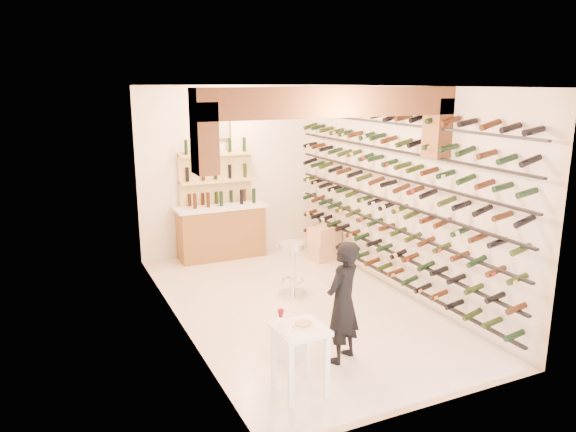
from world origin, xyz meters
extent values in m
plane|color=silver|center=(0.00, 0.00, 0.00)|extent=(6.00, 6.00, 0.00)
cube|color=silver|center=(0.00, 3.00, 1.60)|extent=(3.50, 0.02, 3.20)
cube|color=silver|center=(0.00, -3.00, 1.60)|extent=(3.50, 0.02, 3.20)
cube|color=silver|center=(-1.75, 0.00, 1.60)|extent=(0.02, 6.00, 3.20)
cube|color=silver|center=(1.75, 0.00, 1.60)|extent=(0.02, 6.00, 3.20)
cube|color=#A05539|center=(0.00, 0.00, 3.20)|extent=(3.50, 6.00, 0.02)
cube|color=#A6673A|center=(0.00, -1.00, 3.02)|extent=(3.50, 0.35, 0.36)
cube|color=#A6673A|center=(-1.63, -1.00, 2.65)|extent=(0.24, 0.35, 0.80)
cube|color=#A6673A|center=(1.63, -1.00, 2.65)|extent=(0.24, 0.35, 0.80)
cube|color=black|center=(1.59, 0.00, 0.25)|extent=(0.06, 5.70, 0.03)
cube|color=black|center=(1.59, 0.00, 0.65)|extent=(0.06, 5.70, 0.03)
cube|color=black|center=(1.59, 0.00, 1.05)|extent=(0.06, 5.70, 0.03)
cube|color=black|center=(1.59, 0.00, 1.45)|extent=(0.06, 5.70, 0.03)
cube|color=black|center=(1.59, 0.00, 1.85)|extent=(0.06, 5.70, 0.03)
cube|color=black|center=(1.59, 0.00, 2.25)|extent=(0.06, 5.70, 0.03)
cube|color=black|center=(1.59, 0.00, 2.65)|extent=(0.06, 5.70, 0.03)
cube|color=olive|center=(-0.30, 2.65, 0.48)|extent=(1.60, 0.55, 0.96)
cube|color=white|center=(-0.30, 2.65, 0.98)|extent=(1.70, 0.62, 0.05)
cube|color=tan|center=(-0.30, 2.92, 1.00)|extent=(1.40, 0.10, 2.00)
cube|color=tan|center=(-0.30, 2.82, 0.45)|extent=(1.40, 0.28, 0.04)
cube|color=tan|center=(-0.30, 2.82, 0.95)|extent=(1.40, 0.28, 0.04)
cube|color=tan|center=(-0.30, 2.82, 1.45)|extent=(1.40, 0.28, 0.04)
cube|color=tan|center=(-0.30, 2.82, 1.95)|extent=(1.40, 0.28, 0.04)
cube|color=brown|center=(-0.30, 2.97, 2.45)|extent=(0.70, 0.04, 0.55)
cube|color=#99998C|center=(-0.30, 2.94, 2.45)|extent=(0.60, 0.01, 0.45)
cube|color=white|center=(-1.02, -2.20, 0.74)|extent=(0.53, 0.53, 0.05)
cube|color=white|center=(-1.23, -2.41, 0.36)|extent=(0.05, 0.05, 0.71)
cube|color=white|center=(-0.80, -2.40, 0.36)|extent=(0.05, 0.05, 0.71)
cube|color=white|center=(-1.24, -1.99, 0.36)|extent=(0.05, 0.05, 0.71)
cube|color=white|center=(-0.81, -1.98, 0.36)|extent=(0.05, 0.05, 0.71)
cylinder|color=white|center=(-0.97, -2.18, 0.77)|extent=(0.24, 0.24, 0.02)
cylinder|color=#BF7266|center=(-0.97, -2.18, 0.79)|extent=(0.18, 0.18, 0.02)
cube|color=white|center=(-1.20, -2.32, 0.77)|extent=(0.16, 0.16, 0.02)
cylinder|color=white|center=(-1.17, -2.05, 0.76)|extent=(0.07, 0.07, 0.00)
cylinder|color=white|center=(-1.17, -2.05, 0.81)|extent=(0.01, 0.01, 0.09)
cone|color=#560719|center=(-1.17, -2.05, 0.88)|extent=(0.07, 0.07, 0.08)
cube|color=white|center=(-0.77, -1.43, 0.21)|extent=(0.45, 0.45, 0.42)
imported|color=black|center=(-0.24, -1.76, 0.74)|extent=(0.65, 0.58, 1.49)
cylinder|color=silver|center=(0.11, 0.35, 0.02)|extent=(0.44, 0.44, 0.03)
cylinder|color=silver|center=(0.11, 0.35, 0.41)|extent=(0.09, 0.09, 0.77)
cylinder|color=silver|center=(0.11, 0.35, 0.81)|extent=(0.42, 0.42, 0.08)
torus|color=silver|center=(0.11, 0.35, 0.24)|extent=(0.33, 0.33, 0.03)
cube|color=tan|center=(1.40, 1.71, 0.16)|extent=(0.59, 0.46, 0.32)
cube|color=tan|center=(1.40, 1.71, 0.48)|extent=(0.62, 0.50, 0.32)
camera|label=1|loc=(-3.37, -6.97, 3.27)|focal=34.35mm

